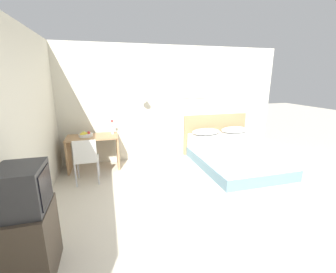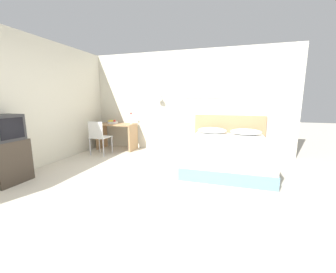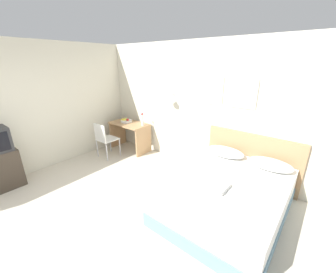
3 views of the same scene
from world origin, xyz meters
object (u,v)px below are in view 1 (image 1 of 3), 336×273
(flower_vase, at_px, (112,128))
(bed, at_px, (236,154))
(desk_chair, at_px, (86,157))
(fruit_bowl, at_px, (86,135))
(headboard, at_px, (215,134))
(folded_towel_near_foot, at_px, (244,145))
(tv_stand, at_px, (31,242))
(pillow_left, at_px, (206,132))
(pillow_right, at_px, (235,130))
(desk, at_px, (93,147))
(television, at_px, (22,189))

(flower_vase, bearing_deg, bed, -17.14)
(desk_chair, distance_m, fruit_bowl, 0.78)
(headboard, xyz_separation_m, folded_towel_near_foot, (-0.04, -1.35, 0.10))
(desk_chair, bearing_deg, bed, -0.26)
(tv_stand, bearing_deg, desk_chair, 78.77)
(flower_vase, bearing_deg, pillow_left, -1.02)
(pillow_left, height_order, folded_towel_near_foot, pillow_left)
(pillow_right, relative_size, desk, 0.67)
(folded_towel_near_foot, bearing_deg, fruit_bowl, 161.33)
(pillow_right, bearing_deg, television, -145.24)
(desk, bearing_deg, headboard, 5.92)
(tv_stand, distance_m, television, 0.58)
(headboard, relative_size, desk_chair, 1.98)
(desk, bearing_deg, pillow_right, 0.51)
(bed, distance_m, pillow_right, 0.93)
(desk, distance_m, tv_stand, 2.73)
(bed, relative_size, flower_vase, 6.34)
(pillow_right, bearing_deg, headboard, 144.13)
(desk_chair, bearing_deg, folded_towel_near_foot, -5.92)
(fruit_bowl, height_order, flower_vase, flower_vase)
(pillow_left, distance_m, flower_vase, 2.22)
(fruit_bowl, bearing_deg, tv_stand, -97.48)
(desk, bearing_deg, bed, -13.60)
(fruit_bowl, distance_m, tv_stand, 2.75)
(bed, height_order, television, television)
(desk, bearing_deg, flower_vase, 9.31)
(folded_towel_near_foot, relative_size, fruit_bowl, 1.02)
(pillow_left, xyz_separation_m, desk, (-2.64, -0.03, -0.15))
(desk, distance_m, fruit_bowl, 0.30)
(fruit_bowl, relative_size, tv_stand, 0.40)
(tv_stand, bearing_deg, folded_towel_near_foot, 25.29)
(desk_chair, bearing_deg, flower_vase, 56.52)
(flower_vase, bearing_deg, folded_towel_near_foot, -23.41)
(pillow_right, bearing_deg, folded_towel_near_foot, -112.20)
(flower_vase, relative_size, tv_stand, 0.44)
(pillow_left, xyz_separation_m, desk_chair, (-2.73, -0.75, -0.13))
(pillow_left, xyz_separation_m, folded_towel_near_foot, (0.35, -1.07, -0.05))
(folded_towel_near_foot, relative_size, tv_stand, 0.41)
(headboard, xyz_separation_m, pillow_left, (-0.39, -0.28, 0.15))
(bed, xyz_separation_m, headboard, (0.00, 1.05, 0.22))
(desk, xyz_separation_m, flower_vase, (0.43, 0.07, 0.36))
(folded_towel_near_foot, height_order, desk, desk)
(folded_towel_near_foot, xyz_separation_m, desk, (-2.99, 1.04, -0.10))
(folded_towel_near_foot, distance_m, desk, 3.16)
(pillow_left, xyz_separation_m, pillow_right, (0.78, 0.00, 0.00))
(pillow_right, relative_size, desk_chair, 0.81)
(folded_towel_near_foot, bearing_deg, pillow_right, 67.80)
(pillow_left, relative_size, pillow_right, 1.00)
(pillow_left, relative_size, television, 1.48)
(desk_chair, relative_size, flower_vase, 2.70)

